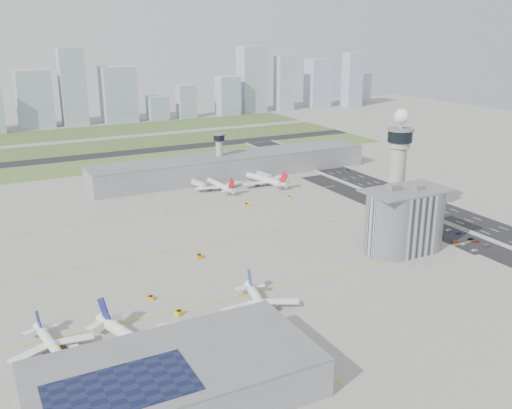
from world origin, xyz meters
name	(u,v)px	position (x,y,z in m)	size (l,w,h in m)	color
ground	(289,253)	(0.00, 0.00, 0.00)	(1000.00, 1000.00, 0.00)	#A09D95
grass_strip_0	(125,163)	(-20.00, 225.00, 0.04)	(480.00, 50.00, 0.08)	#516B33
grass_strip_1	(103,146)	(-20.00, 300.00, 0.04)	(480.00, 60.00, 0.08)	#46612E
grass_strip_2	(85,132)	(-20.00, 380.00, 0.04)	(480.00, 70.00, 0.08)	#4C6E34
runway	(114,154)	(-20.00, 262.00, 0.06)	(480.00, 22.00, 0.10)	black
highway	(461,218)	(115.00, 0.00, 0.05)	(28.00, 500.00, 0.10)	black
barrier_left	(443,220)	(101.00, 0.00, 0.60)	(0.60, 500.00, 1.20)	#9E9E99
barrier_right	(478,213)	(129.00, 0.00, 0.60)	(0.60, 500.00, 1.20)	#9E9E99
landside_road	(441,230)	(90.00, -10.00, 0.04)	(18.00, 260.00, 0.08)	black
parking_lot	(455,237)	(88.00, -22.00, 0.05)	(20.00, 44.00, 0.10)	black
taxiway_line_h_0	(243,295)	(-40.00, -30.00, 0.01)	(260.00, 0.60, 0.01)	yellow
taxiway_line_h_1	(190,247)	(-40.00, 30.00, 0.01)	(260.00, 0.60, 0.01)	yellow
taxiway_line_h_2	(153,213)	(-40.00, 90.00, 0.01)	(260.00, 0.60, 0.01)	yellow
taxiway_line_v	(190,247)	(-40.00, 30.00, 0.01)	(0.60, 260.00, 0.01)	yellow
control_tower	(398,164)	(72.00, 8.00, 35.04)	(14.00, 14.00, 64.50)	#ADAAA5
secondary_tower	(219,151)	(30.00, 150.00, 18.80)	(8.60, 8.60, 31.90)	#ADAAA5
admin_building	(405,220)	(51.99, -22.00, 15.30)	(42.00, 24.00, 33.50)	#B2B2B7
terminal_pier	(233,165)	(40.00, 148.00, 7.90)	(210.00, 32.00, 15.80)	gray
near_terminal	(174,379)	(-88.07, -82.02, 6.43)	(84.00, 42.00, 13.00)	gray
airplane_near_a	(52,341)	(-116.33, -40.28, 4.76)	(34.02, 28.92, 9.53)	white
airplane_near_b	(136,335)	(-90.79, -51.69, 6.35)	(45.36, 38.56, 12.70)	white
airplane_near_c	(261,299)	(-40.08, -46.33, 5.18)	(37.01, 31.46, 10.36)	white
airplane_far_a	(218,181)	(15.27, 119.67, 5.77)	(41.21, 35.03, 11.54)	white
airplane_far_b	(264,176)	(48.71, 116.43, 6.16)	(44.02, 37.42, 12.33)	white
jet_bridge_near_0	(75,376)	(-113.00, -61.00, 2.85)	(14.00, 3.00, 5.70)	silver
jet_bridge_near_1	(168,351)	(-83.00, -61.00, 2.85)	(14.00, 3.00, 5.70)	silver
jet_bridge_near_2	(249,330)	(-53.00, -61.00, 2.85)	(14.00, 3.00, 5.70)	silver
jet_bridge_far_0	(193,183)	(2.00, 132.00, 2.85)	(14.00, 3.00, 5.70)	silver
jet_bridge_far_1	(258,175)	(52.00, 132.00, 2.85)	(14.00, 3.00, 5.70)	silver
tug_0	(62,342)	(-112.65, -35.41, 1.01)	(2.38, 3.47, 2.02)	#CE9210
tug_1	(151,297)	(-74.97, -16.58, 0.86)	(2.04, 2.96, 1.72)	orange
tug_2	(179,312)	(-69.25, -33.98, 0.98)	(2.31, 3.36, 1.96)	yellow
tug_3	(199,256)	(-41.20, 14.56, 0.98)	(2.32, 3.37, 1.96)	orange
tug_4	(246,204)	(15.53, 77.72, 0.93)	(2.20, 3.20, 1.86)	#FCB314
tug_5	(289,197)	(46.76, 78.64, 0.84)	(1.99, 2.89, 1.68)	yellow
car_lot_0	(474,250)	(81.88, -40.25, 0.61)	(1.44, 3.59, 1.22)	white
car_lot_1	(464,244)	(83.71, -31.90, 0.59)	(1.24, 3.56, 1.17)	gray
car_lot_2	(455,241)	(82.76, -26.63, 0.54)	(1.79, 3.89, 1.08)	#B2411C
car_lot_3	(440,235)	(82.25, -16.97, 0.62)	(1.73, 4.26, 1.23)	black
car_lot_4	(432,231)	(83.72, -9.66, 0.60)	(1.42, 3.52, 1.20)	navy
car_lot_5	(426,229)	(82.60, -6.27, 0.60)	(1.28, 3.67, 1.21)	white
car_lot_6	(487,245)	(93.01, -38.17, 0.63)	(2.11, 4.57, 1.27)	gray
car_lot_7	(476,241)	(92.33, -31.76, 0.59)	(1.65, 4.05, 1.18)	maroon
car_lot_8	(471,239)	(92.59, -28.07, 0.58)	(1.36, 3.38, 1.15)	black
car_lot_9	(459,233)	(93.78, -18.74, 0.58)	(1.22, 3.49, 1.15)	navy
car_lot_10	(448,230)	(92.07, -13.06, 0.62)	(2.05, 4.45, 1.24)	silver
car_lot_11	(435,224)	(92.12, -2.85, 0.55)	(1.55, 3.81, 1.11)	gray
car_hw_1	(413,198)	(116.18, 41.20, 0.57)	(1.21, 3.47, 1.14)	black
car_hw_2	(348,170)	(122.97, 119.82, 0.58)	(1.93, 4.19, 1.17)	navy
car_hw_4	(291,157)	(108.52, 179.94, 0.62)	(1.47, 3.66, 1.25)	#9C9FAE
skyline_bldg_7	(34,99)	(-59.44, 436.89, 30.61)	(35.76, 28.61, 61.22)	#9EADC1
skyline_bldg_8	(73,87)	(-19.42, 431.56, 41.69)	(26.33, 21.06, 83.39)	#9EADC1
skyline_bldg_9	(118,94)	(30.27, 432.32, 31.06)	(36.96, 29.57, 62.11)	#9EADC1
skyline_bldg_10	(158,108)	(73.27, 423.68, 13.87)	(23.01, 18.41, 27.75)	#9EADC1
skyline_bldg_11	(186,101)	(108.28, 423.34, 19.48)	(20.22, 16.18, 38.97)	#9EADC1
skyline_bldg_12	(228,96)	(162.17, 421.29, 23.44)	(26.14, 20.92, 46.89)	#9EADC1
skyline_bldg_13	(252,79)	(201.27, 433.27, 40.60)	(32.26, 25.81, 81.20)	#9EADC1
skyline_bldg_14	(284,83)	(244.74, 426.38, 34.37)	(21.59, 17.28, 68.75)	#9EADC1
skyline_bldg_15	(318,83)	(302.83, 435.54, 31.70)	(30.25, 24.20, 63.40)	#9EADC1
skyline_bldg_16	(352,80)	(345.49, 415.96, 35.78)	(23.04, 18.43, 71.56)	#9EADC1
skyline_bldg_17	(361,88)	(382.05, 443.29, 20.53)	(22.64, 18.11, 41.06)	#9EADC1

